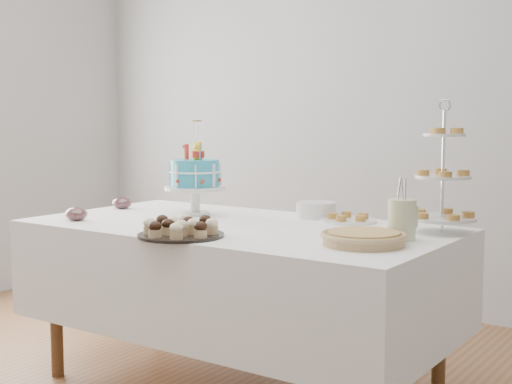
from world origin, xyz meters
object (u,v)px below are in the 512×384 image
Objects in this scene: tiered_stand at (443,178)px; plate_stack at (316,210)px; cupcake_tray at (181,227)px; table at (238,274)px; jam_bowl_b at (122,203)px; pastry_plate at (349,218)px; jam_bowl_a at (76,214)px; utensil_pitcher at (402,218)px; pie at (363,237)px; birthday_cake at (195,189)px.

plate_stack is at bearing 171.76° from tiered_stand.
table is at bearing 90.79° from cupcake_tray.
jam_bowl_b reaches higher than table.
pastry_plate is 1.28m from jam_bowl_a.
jam_bowl_a is (-0.88, -0.73, -0.01)m from plate_stack.
utensil_pitcher is at bearing 14.14° from jam_bowl_a.
pastry_plate is at bearing 122.75° from pie.
pastry_plate is at bearing 173.78° from tiered_stand.
jam_bowl_a is at bearing -140.05° from plate_stack.
tiered_stand is at bearing 22.49° from jam_bowl_a.
jam_bowl_b is at bearing -163.71° from plate_stack.
pie is 0.59× the size of tiered_stand.
cupcake_tray reaches higher than pastry_plate.
birthday_cake is at bearing -171.95° from tiered_stand.
jam_bowl_a is 0.42× the size of utensil_pitcher.
pastry_plate is at bearing 43.20° from table.
table is 9.99× the size of plate_stack.
birthday_cake is 0.58m from jam_bowl_a.
tiered_stand is 1.68m from jam_bowl_a.
plate_stack reaches higher than pastry_plate.
pie is 0.21m from utensil_pitcher.
tiered_stand is at bearing 19.89° from table.
tiered_stand is 2.91× the size of plate_stack.
pie is 1.72× the size of plate_stack.
pie is at bearing -46.30° from plate_stack.
table is at bearing -160.11° from tiered_stand.
pastry_plate is at bearing 120.69° from utensil_pitcher.
tiered_stand reaches higher than cupcake_tray.
birthday_cake is at bearing 54.19° from jam_bowl_a.
plate_stack is at bearing 66.24° from table.
plate_stack is (0.54, 0.27, -0.09)m from birthday_cake.
jam_bowl_b is (-0.84, 0.10, 0.26)m from table.
plate_stack reaches higher than jam_bowl_a.
jam_bowl_b is 0.42× the size of utensil_pitcher.
tiered_stand is (0.14, 0.45, 0.20)m from pie.
cupcake_tray is 0.71m from jam_bowl_a.
pastry_plate reaches higher than table.
utensil_pitcher reaches higher than plate_stack.
cupcake_tray is 0.84m from pastry_plate.
jam_bowl_a is (-1.54, -0.64, -0.20)m from tiered_stand.
cupcake_tray is at bearing -102.03° from plate_stack.
pastry_plate is 1.04× the size of utensil_pitcher.
pie is (0.70, -0.15, 0.26)m from table.
birthday_cake is 1.42× the size of pie.
table is at bearing 25.49° from jam_bowl_a.
cupcake_tray is 1.37× the size of pastry_plate.
plate_stack is 0.70m from utensil_pitcher.
cupcake_tray is 1.07× the size of pie.
pie is (0.70, 0.25, -0.01)m from cupcake_tray.
pastry_plate is at bearing 63.76° from cupcake_tray.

